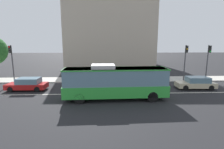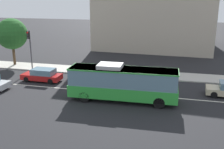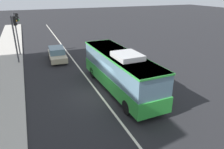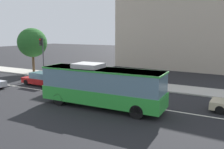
{
  "view_description": "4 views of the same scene",
  "coord_description": "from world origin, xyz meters",
  "px_view_note": "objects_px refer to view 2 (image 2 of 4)",
  "views": [
    {
      "loc": [
        -0.82,
        -18.03,
        5.5
      ],
      "look_at": [
        -0.13,
        -0.85,
        2.31
      ],
      "focal_mm": 27.38,
      "sensor_mm": 36.0,
      "label": 1
    },
    {
      "loc": [
        4.86,
        -24.87,
        9.5
      ],
      "look_at": [
        -1.29,
        0.03,
        1.92
      ],
      "focal_mm": 43.21,
      "sensor_mm": 36.0,
      "label": 2
    },
    {
      "loc": [
        -13.88,
        4.68,
        7.73
      ],
      "look_at": [
        -2.15,
        -0.16,
        2.52
      ],
      "focal_mm": 33.45,
      "sensor_mm": 36.0,
      "label": 3
    },
    {
      "loc": [
        9.62,
        -17.28,
        5.88
      ],
      "look_at": [
        0.45,
        -0.6,
        2.49
      ],
      "focal_mm": 37.99,
      "sensor_mm": 36.0,
      "label": 4
    }
  ],
  "objects_px": {
    "transit_bus": "(123,82)",
    "sedan_red": "(42,75)",
    "traffic_light_far_corner": "(30,43)",
    "street_tree_kerbside_left": "(12,34)"
  },
  "relations": [
    {
      "from": "sedan_red",
      "to": "street_tree_kerbside_left",
      "type": "xyz_separation_m",
      "value": [
        -7.24,
        5.63,
        3.69
      ]
    },
    {
      "from": "sedan_red",
      "to": "traffic_light_far_corner",
      "type": "height_order",
      "value": "traffic_light_far_corner"
    },
    {
      "from": "street_tree_kerbside_left",
      "to": "transit_bus",
      "type": "bearing_deg",
      "value": -28.11
    },
    {
      "from": "street_tree_kerbside_left",
      "to": "traffic_light_far_corner",
      "type": "bearing_deg",
      "value": -25.7
    },
    {
      "from": "sedan_red",
      "to": "street_tree_kerbside_left",
      "type": "distance_m",
      "value": 9.88
    },
    {
      "from": "transit_bus",
      "to": "sedan_red",
      "type": "distance_m",
      "value": 10.81
    },
    {
      "from": "traffic_light_far_corner",
      "to": "transit_bus",
      "type": "bearing_deg",
      "value": 62.85
    },
    {
      "from": "transit_bus",
      "to": "traffic_light_far_corner",
      "type": "relative_size",
      "value": 1.94
    },
    {
      "from": "traffic_light_far_corner",
      "to": "street_tree_kerbside_left",
      "type": "xyz_separation_m",
      "value": [
        -3.62,
        1.74,
        0.85
      ]
    },
    {
      "from": "traffic_light_far_corner",
      "to": "street_tree_kerbside_left",
      "type": "distance_m",
      "value": 4.11
    }
  ]
}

